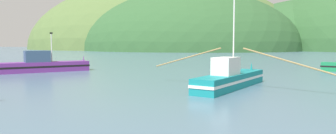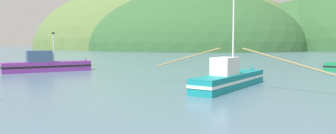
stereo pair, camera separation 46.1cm
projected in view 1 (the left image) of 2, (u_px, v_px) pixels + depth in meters
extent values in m
ellipsoid|color=#2D562D|center=(331.00, 50.00, 194.35)|extent=(152.41, 121.93, 66.52)
ellipsoid|color=#2D562D|center=(187.00, 50.00, 173.88)|extent=(123.35, 98.68, 66.76)
ellipsoid|color=#516B38|center=(161.00, 49.00, 223.93)|extent=(194.73, 155.78, 95.86)
cube|color=#147F84|center=(231.00, 81.00, 25.19)|extent=(5.24, 10.76, 1.17)
cube|color=white|center=(231.00, 80.00, 25.18)|extent=(5.29, 10.87, 0.21)
cone|color=#147F84|center=(251.00, 66.00, 29.19)|extent=(0.25, 0.25, 0.70)
cube|color=silver|center=(226.00, 66.00, 24.12)|extent=(2.19, 2.80, 1.39)
cylinder|color=silver|center=(234.00, 36.00, 25.20)|extent=(0.12, 0.12, 6.14)
cylinder|color=#997F4C|center=(187.00, 58.00, 27.45)|extent=(6.38, 2.23, 1.91)
cylinder|color=#997F4C|center=(286.00, 61.00, 22.66)|extent=(6.38, 2.23, 1.91)
cube|color=#6B2D84|center=(46.00, 67.00, 39.53)|extent=(8.87, 9.46, 1.29)
cube|color=black|center=(46.00, 66.00, 39.53)|extent=(8.96, 9.55, 0.23)
cone|color=#6B2D84|center=(84.00, 58.00, 42.09)|extent=(0.28, 0.28, 0.70)
cube|color=#334C6B|center=(37.00, 56.00, 38.89)|extent=(3.44, 3.51, 1.46)
cylinder|color=silver|center=(52.00, 48.00, 39.75)|extent=(0.12, 0.12, 3.59)
cube|color=black|center=(51.00, 33.00, 39.61)|extent=(0.26, 0.29, 0.20)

